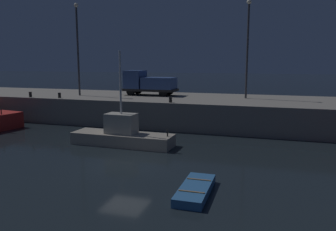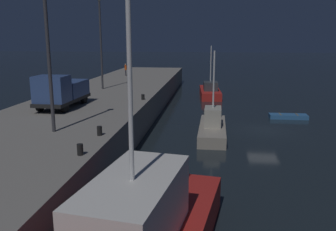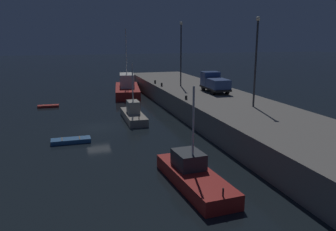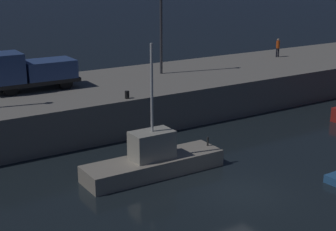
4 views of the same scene
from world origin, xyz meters
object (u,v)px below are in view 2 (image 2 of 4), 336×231
Objects in this scene: lamp_post_west at (47,35)px; bollard_central at (143,97)px; bollard_west at (80,150)px; fishing_boat_white at (212,127)px; lamp_post_east at (101,37)px; dockworker at (126,69)px; rowboat_white_mid at (288,116)px; fishing_boat_blue at (210,91)px; utility_truck at (61,91)px; bollard_east at (100,131)px.

lamp_post_west is 19.86× the size of bollard_central.
bollard_central is at bearing -0.08° from bollard_west.
fishing_boat_white is 14.35m from bollard_west.
lamp_post_east is 13.61m from dockworker.
bollard_central is (-5.33, 13.31, 2.52)m from rowboat_white_mid.
bollard_central is (-17.37, 5.63, 2.03)m from fishing_boat_blue.
lamp_post_east is at bearing -0.08° from utility_truck.
fishing_boat_white is 10.23m from rowboat_white_mid.
lamp_post_west is (-9.12, 8.98, 7.12)m from fishing_boat_white.
fishing_boat_blue reaches higher than dockworker.
bollard_central reaches higher than rowboat_white_mid.
fishing_boat_blue is at bearing -44.01° from lamp_post_east.
fishing_boat_blue is 12.15m from dockworker.
utility_truck is 9.00m from bollard_east.
rowboat_white_mid is at bearing -38.90° from bollard_east.
bollard_east is at bearing -99.32° from lamp_post_west.
lamp_post_east reaches higher than rowboat_white_mid.
rowboat_white_mid is 2.17× the size of dockworker.
lamp_post_west is 5.85m from bollard_east.
lamp_post_east is 17.78× the size of bollard_east.
bollard_west is at bearing -141.57° from lamp_post_west.
lamp_post_west is 1.63× the size of utility_truck.
bollard_east reaches higher than bollard_central.
fishing_boat_white is at bearing -106.71° from bollard_central.
fishing_boat_blue is 2.32× the size of rowboat_white_mid.
lamp_post_west is (-16.24, 16.31, 7.64)m from rowboat_white_mid.
fishing_boat_white is 15.96× the size of bollard_central.
lamp_post_west reaches higher than rowboat_white_mid.
bollard_central is (-5.93, -5.42, -5.05)m from lamp_post_east.
utility_truck is at bearing 127.33° from bollard_central.
rowboat_white_mid is 0.63× the size of utility_truck.
fishing_boat_white is at bearing -78.37° from utility_truck.
bollard_west reaches higher than rowboat_white_mid.
dockworker reaches higher than bollard_east.
fishing_boat_white is 24.04m from dockworker.
lamp_post_east is (7.72, 11.40, 7.05)m from fishing_boat_white.
lamp_post_east reaches higher than dockworker.
fishing_boat_white reaches higher than bollard_west.
lamp_post_west is 12.42m from bollard_central.
fishing_boat_blue reaches higher than rowboat_white_mid.
utility_truck is at bearing -178.30° from dockworker.
bollard_west is at bearing -169.68° from dockworker.
utility_truck reaches higher than bollard_west.
fishing_boat_blue is 18.37m from bollard_central.
rowboat_white_mid is at bearing -91.83° from lamp_post_east.
fishing_boat_blue is 1.12× the size of fishing_boat_white.
lamp_post_west reaches higher than fishing_boat_blue.
dockworker is 19.79m from bollard_central.
bollard_west is at bearing 169.99° from fishing_boat_blue.
lamp_post_west is at bearing -160.23° from utility_truck.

